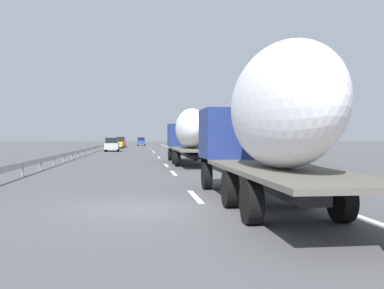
{
  "coord_description": "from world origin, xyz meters",
  "views": [
    {
      "loc": [
        -12.55,
        0.07,
        2.03
      ],
      "look_at": [
        17.45,
        -3.56,
        1.48
      ],
      "focal_mm": 40.56,
      "sensor_mm": 36.0,
      "label": 1
    }
  ],
  "objects_px": {
    "truck_trailing": "(268,120)",
    "car_yellow_coupe": "(118,143)",
    "car_silver_hatch": "(112,145)",
    "truck_lead": "(189,133)",
    "car_blue_sedan": "(141,141)",
    "car_red_compact": "(121,142)",
    "road_sign": "(202,135)"
  },
  "relations": [
    {
      "from": "car_blue_sedan",
      "to": "road_sign",
      "type": "relative_size",
      "value": 1.31
    },
    {
      "from": "truck_trailing",
      "to": "car_silver_hatch",
      "type": "distance_m",
      "value": 48.45
    },
    {
      "from": "truck_lead",
      "to": "road_sign",
      "type": "xyz_separation_m",
      "value": [
        15.09,
        -3.1,
        -0.16
      ]
    },
    {
      "from": "car_silver_hatch",
      "to": "car_red_compact",
      "type": "xyz_separation_m",
      "value": [
        24.59,
        -0.13,
        0.04
      ]
    },
    {
      "from": "truck_trailing",
      "to": "car_yellow_coupe",
      "type": "distance_m",
      "value": 64.01
    },
    {
      "from": "truck_lead",
      "to": "car_blue_sedan",
      "type": "relative_size",
      "value": 3.34
    },
    {
      "from": "road_sign",
      "to": "car_yellow_coupe",
      "type": "bearing_deg",
      "value": 20.3
    },
    {
      "from": "road_sign",
      "to": "car_blue_sedan",
      "type": "bearing_deg",
      "value": 6.97
    },
    {
      "from": "car_red_compact",
      "to": "car_yellow_coupe",
      "type": "xyz_separation_m",
      "value": [
        -8.89,
        0.16,
        -0.05
      ]
    },
    {
      "from": "car_red_compact",
      "to": "car_yellow_coupe",
      "type": "distance_m",
      "value": 8.89
    },
    {
      "from": "truck_lead",
      "to": "car_silver_hatch",
      "type": "height_order",
      "value": "truck_lead"
    },
    {
      "from": "truck_lead",
      "to": "car_red_compact",
      "type": "xyz_separation_m",
      "value": [
        52.51,
        7.29,
        -1.34
      ]
    },
    {
      "from": "truck_lead",
      "to": "car_red_compact",
      "type": "relative_size",
      "value": 2.9
    },
    {
      "from": "truck_trailing",
      "to": "car_yellow_coupe",
      "type": "relative_size",
      "value": 2.9
    },
    {
      "from": "truck_trailing",
      "to": "car_yellow_coupe",
      "type": "xyz_separation_m",
      "value": [
        63.55,
        7.45,
        -1.58
      ]
    },
    {
      "from": "car_yellow_coupe",
      "to": "road_sign",
      "type": "distance_m",
      "value": 30.44
    },
    {
      "from": "truck_trailing",
      "to": "car_silver_hatch",
      "type": "xyz_separation_m",
      "value": [
        47.86,
        7.42,
        -1.57
      ]
    },
    {
      "from": "car_silver_hatch",
      "to": "car_yellow_coupe",
      "type": "xyz_separation_m",
      "value": [
        15.7,
        0.03,
        -0.01
      ]
    },
    {
      "from": "truck_trailing",
      "to": "road_sign",
      "type": "distance_m",
      "value": 35.16
    },
    {
      "from": "truck_lead",
      "to": "car_blue_sedan",
      "type": "distance_m",
      "value": 67.69
    },
    {
      "from": "car_silver_hatch",
      "to": "road_sign",
      "type": "xyz_separation_m",
      "value": [
        -12.83,
        -10.52,
        1.21
      ]
    },
    {
      "from": "truck_trailing",
      "to": "car_blue_sedan",
      "type": "relative_size",
      "value": 2.98
    },
    {
      "from": "road_sign",
      "to": "car_silver_hatch",
      "type": "bearing_deg",
      "value": 39.35
    },
    {
      "from": "car_silver_hatch",
      "to": "car_yellow_coupe",
      "type": "height_order",
      "value": "car_silver_hatch"
    },
    {
      "from": "car_blue_sedan",
      "to": "truck_lead",
      "type": "bearing_deg",
      "value": -177.19
    },
    {
      "from": "car_red_compact",
      "to": "car_yellow_coupe",
      "type": "bearing_deg",
      "value": 178.96
    },
    {
      "from": "truck_lead",
      "to": "car_silver_hatch",
      "type": "bearing_deg",
      "value": 14.89
    },
    {
      "from": "car_silver_hatch",
      "to": "car_yellow_coupe",
      "type": "bearing_deg",
      "value": 0.11
    },
    {
      "from": "truck_trailing",
      "to": "car_red_compact",
      "type": "height_order",
      "value": "truck_trailing"
    },
    {
      "from": "car_silver_hatch",
      "to": "road_sign",
      "type": "bearing_deg",
      "value": -140.65
    },
    {
      "from": "truck_lead",
      "to": "car_red_compact",
      "type": "height_order",
      "value": "truck_lead"
    },
    {
      "from": "car_silver_hatch",
      "to": "car_red_compact",
      "type": "relative_size",
      "value": 0.85
    }
  ]
}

